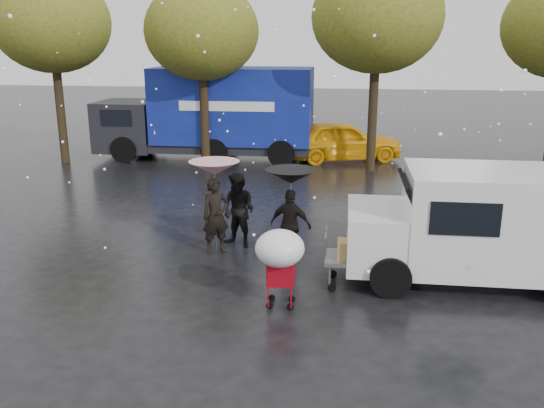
# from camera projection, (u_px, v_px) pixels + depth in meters

# --- Properties ---
(ground) EXTENTS (90.00, 90.00, 0.00)m
(ground) POSITION_uv_depth(u_px,v_px,m) (259.00, 278.00, 11.36)
(ground) COLOR black
(ground) RESTS_ON ground
(person_pink) EXTENTS (0.73, 0.67, 1.67)m
(person_pink) POSITION_uv_depth(u_px,v_px,m) (216.00, 216.00, 12.51)
(person_pink) COLOR black
(person_pink) RESTS_ON ground
(person_middle) EXTENTS (1.01, 0.92, 1.69)m
(person_middle) POSITION_uv_depth(u_px,v_px,m) (239.00, 210.00, 12.87)
(person_middle) COLOR black
(person_middle) RESTS_ON ground
(person_black) EXTENTS (0.97, 0.60, 1.54)m
(person_black) POSITION_uv_depth(u_px,v_px,m) (291.00, 225.00, 12.13)
(person_black) COLOR black
(person_black) RESTS_ON ground
(umbrella_pink) EXTENTS (1.09, 1.09, 2.05)m
(umbrella_pink) POSITION_uv_depth(u_px,v_px,m) (214.00, 168.00, 12.21)
(umbrella_pink) COLOR #4C4C4C
(umbrella_pink) RESTS_ON ground
(umbrella_black) EXTENTS (1.07, 1.07, 1.97)m
(umbrella_black) POSITION_uv_depth(u_px,v_px,m) (291.00, 177.00, 11.83)
(umbrella_black) COLOR #4C4C4C
(umbrella_black) RESTS_ON ground
(vendor_cart) EXTENTS (1.52, 0.80, 1.27)m
(vendor_cart) POSITION_uv_depth(u_px,v_px,m) (370.00, 251.00, 10.77)
(vendor_cart) COLOR slate
(vendor_cart) RESTS_ON ground
(shopping_cart) EXTENTS (0.84, 0.84, 1.46)m
(shopping_cart) POSITION_uv_depth(u_px,v_px,m) (280.00, 252.00, 9.75)
(shopping_cart) COLOR #B10A18
(shopping_cart) RESTS_ON ground
(white_van) EXTENTS (4.91, 2.18, 2.20)m
(white_van) POSITION_uv_depth(u_px,v_px,m) (486.00, 224.00, 10.92)
(white_van) COLOR white
(white_van) RESTS_ON ground
(blue_truck) EXTENTS (8.30, 2.60, 3.50)m
(blue_truck) POSITION_uv_depth(u_px,v_px,m) (212.00, 114.00, 22.11)
(blue_truck) COLOR navy
(blue_truck) RESTS_ON ground
(box_ground_near) EXTENTS (0.60, 0.55, 0.44)m
(box_ground_near) POSITION_uv_depth(u_px,v_px,m) (406.00, 261.00, 11.60)
(box_ground_near) COLOR brown
(box_ground_near) RESTS_ON ground
(box_ground_far) EXTENTS (0.53, 0.48, 0.34)m
(box_ground_far) POSITION_uv_depth(u_px,v_px,m) (363.00, 264.00, 11.63)
(box_ground_far) COLOR brown
(box_ground_far) RESTS_ON ground
(yellow_taxi) EXTENTS (4.87, 3.07, 1.55)m
(yellow_taxi) POSITION_uv_depth(u_px,v_px,m) (342.00, 141.00, 22.11)
(yellow_taxi) COLOR #FFAF0D
(yellow_taxi) RESTS_ON ground
(tree_row) EXTENTS (21.60, 4.40, 7.12)m
(tree_row) POSITION_uv_depth(u_px,v_px,m) (289.00, 24.00, 19.55)
(tree_row) COLOR black
(tree_row) RESTS_ON ground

